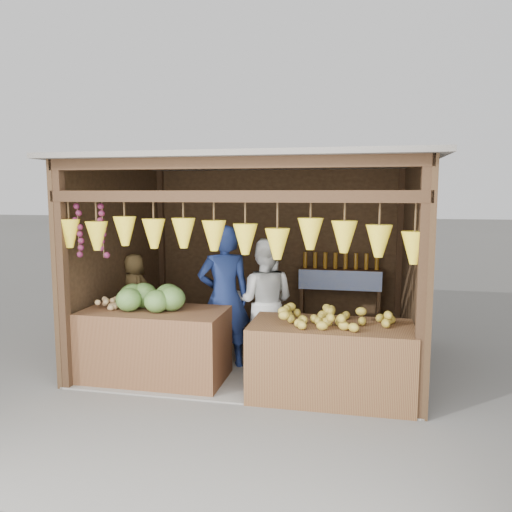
{
  "coord_description": "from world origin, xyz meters",
  "views": [
    {
      "loc": [
        1.33,
        -6.41,
        2.23
      ],
      "look_at": [
        0.01,
        -0.1,
        1.42
      ],
      "focal_mm": 35.0,
      "sensor_mm": 36.0,
      "label": 1
    }
  ],
  "objects_px": {
    "man_standing": "(224,297)",
    "woman_standing": "(265,302)",
    "counter_right": "(331,361)",
    "vendor_seated": "(134,291)",
    "counter_left": "(155,345)"
  },
  "relations": [
    {
      "from": "counter_left",
      "to": "vendor_seated",
      "type": "distance_m",
      "value": 1.5
    },
    {
      "from": "man_standing",
      "to": "woman_standing",
      "type": "relative_size",
      "value": 1.11
    },
    {
      "from": "counter_right",
      "to": "man_standing",
      "type": "bearing_deg",
      "value": 154.14
    },
    {
      "from": "counter_left",
      "to": "vendor_seated",
      "type": "height_order",
      "value": "vendor_seated"
    },
    {
      "from": "vendor_seated",
      "to": "counter_right",
      "type": "bearing_deg",
      "value": -161.03
    },
    {
      "from": "counter_right",
      "to": "counter_left",
      "type": "bearing_deg",
      "value": 177.18
    },
    {
      "from": "counter_right",
      "to": "vendor_seated",
      "type": "xyz_separation_m",
      "value": [
        -2.91,
        1.29,
        0.41
      ]
    },
    {
      "from": "counter_left",
      "to": "counter_right",
      "type": "height_order",
      "value": "counter_left"
    },
    {
      "from": "man_standing",
      "to": "woman_standing",
      "type": "bearing_deg",
      "value": -175.08
    },
    {
      "from": "counter_right",
      "to": "woman_standing",
      "type": "distance_m",
      "value": 1.37
    },
    {
      "from": "counter_left",
      "to": "man_standing",
      "type": "relative_size",
      "value": 0.92
    },
    {
      "from": "counter_right",
      "to": "man_standing",
      "type": "distance_m",
      "value": 1.62
    },
    {
      "from": "woman_standing",
      "to": "vendor_seated",
      "type": "bearing_deg",
      "value": -8.34
    },
    {
      "from": "man_standing",
      "to": "woman_standing",
      "type": "height_order",
      "value": "man_standing"
    },
    {
      "from": "counter_right",
      "to": "vendor_seated",
      "type": "bearing_deg",
      "value": 156.06
    }
  ]
}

